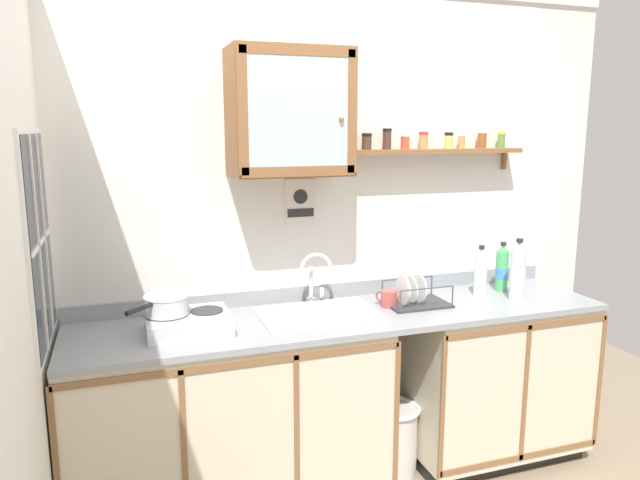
{
  "coord_description": "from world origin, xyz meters",
  "views": [
    {
      "loc": [
        -1.05,
        -2.21,
        1.83
      ],
      "look_at": [
        -0.11,
        0.54,
        1.28
      ],
      "focal_mm": 33.13,
      "sensor_mm": 36.0,
      "label": 1
    }
  ],
  "objects_px": {
    "saucepan": "(166,304)",
    "bottle_water_clear_0": "(518,272)",
    "sink": "(318,319)",
    "hot_plate_stove": "(188,323)",
    "wall_cabinet": "(290,113)",
    "warning_sign": "(300,203)",
    "bottle_soda_green_1": "(502,269)",
    "trash_bin": "(394,439)",
    "bottle_opaque_white_2": "(480,272)",
    "mug": "(388,298)",
    "dish_rack": "(414,298)"
  },
  "relations": [
    {
      "from": "saucepan",
      "to": "bottle_water_clear_0",
      "type": "height_order",
      "value": "bottle_water_clear_0"
    },
    {
      "from": "bottle_water_clear_0",
      "to": "bottle_opaque_white_2",
      "type": "distance_m",
      "value": 0.19
    },
    {
      "from": "bottle_soda_green_1",
      "to": "mug",
      "type": "bearing_deg",
      "value": -174.7
    },
    {
      "from": "bottle_soda_green_1",
      "to": "wall_cabinet",
      "type": "bearing_deg",
      "value": 178.51
    },
    {
      "from": "bottle_soda_green_1",
      "to": "sink",
      "type": "bearing_deg",
      "value": -176.5
    },
    {
      "from": "saucepan",
      "to": "bottle_water_clear_0",
      "type": "bearing_deg",
      "value": -2.42
    },
    {
      "from": "saucepan",
      "to": "bottle_soda_green_1",
      "type": "distance_m",
      "value": 1.86
    },
    {
      "from": "hot_plate_stove",
      "to": "warning_sign",
      "type": "xyz_separation_m",
      "value": [
        0.63,
        0.3,
        0.49
      ]
    },
    {
      "from": "bottle_opaque_white_2",
      "to": "mug",
      "type": "relative_size",
      "value": 2.67
    },
    {
      "from": "sink",
      "to": "hot_plate_stove",
      "type": "distance_m",
      "value": 0.65
    },
    {
      "from": "hot_plate_stove",
      "to": "wall_cabinet",
      "type": "bearing_deg",
      "value": 16.0
    },
    {
      "from": "bottle_soda_green_1",
      "to": "bottle_opaque_white_2",
      "type": "distance_m",
      "value": 0.18
    },
    {
      "from": "bottle_soda_green_1",
      "to": "trash_bin",
      "type": "relative_size",
      "value": 0.73
    },
    {
      "from": "warning_sign",
      "to": "trash_bin",
      "type": "xyz_separation_m",
      "value": [
        0.42,
        -0.32,
        -1.25
      ]
    },
    {
      "from": "bottle_soda_green_1",
      "to": "bottle_opaque_white_2",
      "type": "relative_size",
      "value": 0.99
    },
    {
      "from": "bottle_soda_green_1",
      "to": "warning_sign",
      "type": "xyz_separation_m",
      "value": [
        -1.14,
        0.18,
        0.4
      ]
    },
    {
      "from": "hot_plate_stove",
      "to": "saucepan",
      "type": "xyz_separation_m",
      "value": [
        -0.09,
        0.02,
        0.09
      ]
    },
    {
      "from": "sink",
      "to": "trash_bin",
      "type": "height_order",
      "value": "sink"
    },
    {
      "from": "hot_plate_stove",
      "to": "warning_sign",
      "type": "bearing_deg",
      "value": 25.82
    },
    {
      "from": "hot_plate_stove",
      "to": "bottle_soda_green_1",
      "type": "xyz_separation_m",
      "value": [
        1.77,
        0.12,
        0.09
      ]
    },
    {
      "from": "mug",
      "to": "sink",
      "type": "bearing_deg",
      "value": -179.97
    },
    {
      "from": "hot_plate_stove",
      "to": "saucepan",
      "type": "height_order",
      "value": "saucepan"
    },
    {
      "from": "sink",
      "to": "warning_sign",
      "type": "height_order",
      "value": "warning_sign"
    },
    {
      "from": "hot_plate_stove",
      "to": "sink",
      "type": "bearing_deg",
      "value": 4.64
    },
    {
      "from": "mug",
      "to": "warning_sign",
      "type": "bearing_deg",
      "value": 147.53
    },
    {
      "from": "hot_plate_stove",
      "to": "warning_sign",
      "type": "distance_m",
      "value": 0.85
    },
    {
      "from": "sink",
      "to": "dish_rack",
      "type": "bearing_deg",
      "value": -2.21
    },
    {
      "from": "bottle_opaque_white_2",
      "to": "bottle_water_clear_0",
      "type": "bearing_deg",
      "value": -40.22
    },
    {
      "from": "hot_plate_stove",
      "to": "dish_rack",
      "type": "distance_m",
      "value": 1.17
    },
    {
      "from": "sink",
      "to": "hot_plate_stove",
      "type": "xyz_separation_m",
      "value": [
        -0.64,
        -0.05,
        0.07
      ]
    },
    {
      "from": "bottle_opaque_white_2",
      "to": "warning_sign",
      "type": "height_order",
      "value": "warning_sign"
    },
    {
      "from": "sink",
      "to": "dish_rack",
      "type": "distance_m",
      "value": 0.53
    },
    {
      "from": "sink",
      "to": "bottle_soda_green_1",
      "type": "bearing_deg",
      "value": 3.5
    },
    {
      "from": "saucepan",
      "to": "wall_cabinet",
      "type": "distance_m",
      "value": 1.06
    },
    {
      "from": "mug",
      "to": "trash_bin",
      "type": "bearing_deg",
      "value": -74.2
    },
    {
      "from": "bottle_opaque_white_2",
      "to": "mug",
      "type": "distance_m",
      "value": 0.57
    },
    {
      "from": "warning_sign",
      "to": "trash_bin",
      "type": "distance_m",
      "value": 1.35
    },
    {
      "from": "wall_cabinet",
      "to": "trash_bin",
      "type": "relative_size",
      "value": 1.54
    },
    {
      "from": "mug",
      "to": "trash_bin",
      "type": "distance_m",
      "value": 0.76
    },
    {
      "from": "dish_rack",
      "to": "wall_cabinet",
      "type": "relative_size",
      "value": 0.54
    },
    {
      "from": "hot_plate_stove",
      "to": "trash_bin",
      "type": "distance_m",
      "value": 1.29
    },
    {
      "from": "bottle_water_clear_0",
      "to": "dish_rack",
      "type": "distance_m",
      "value": 0.59
    },
    {
      "from": "bottle_water_clear_0",
      "to": "bottle_opaque_white_2",
      "type": "height_order",
      "value": "bottle_water_clear_0"
    },
    {
      "from": "bottle_opaque_white_2",
      "to": "trash_bin",
      "type": "bearing_deg",
      "value": -170.98
    },
    {
      "from": "saucepan",
      "to": "warning_sign",
      "type": "distance_m",
      "value": 0.87
    },
    {
      "from": "saucepan",
      "to": "hot_plate_stove",
      "type": "bearing_deg",
      "value": -12.88
    },
    {
      "from": "sink",
      "to": "mug",
      "type": "bearing_deg",
      "value": 0.03
    },
    {
      "from": "bottle_water_clear_0",
      "to": "mug",
      "type": "height_order",
      "value": "bottle_water_clear_0"
    },
    {
      "from": "wall_cabinet",
      "to": "sink",
      "type": "bearing_deg",
      "value": -42.81
    },
    {
      "from": "sink",
      "to": "saucepan",
      "type": "xyz_separation_m",
      "value": [
        -0.73,
        -0.03,
        0.16
      ]
    }
  ]
}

